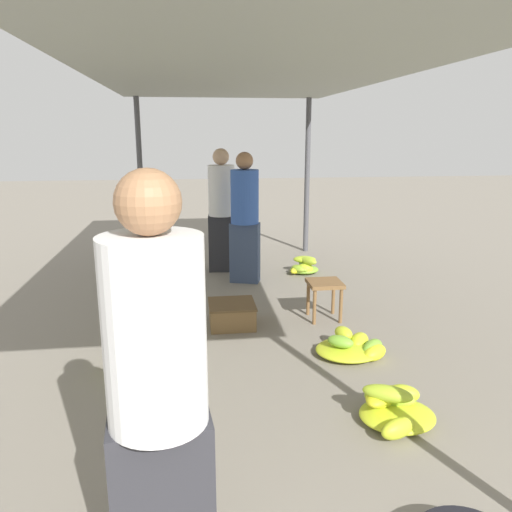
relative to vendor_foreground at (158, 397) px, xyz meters
name	(u,v)px	position (x,y,z in m)	size (l,w,h in m)	color
canopy_post_back_left	(141,179)	(-0.60, 6.03, 0.28)	(0.08, 0.08, 2.39)	#4C4C51
canopy_post_back_right	(307,177)	(1.97, 6.03, 0.28)	(0.08, 0.08, 2.39)	#4C4C51
canopy_tarp	(250,69)	(0.69, 2.83, 1.50)	(2.97, 6.79, 0.04)	#9EA399
vendor_foreground	(158,397)	(0.00, 0.00, 0.00)	(0.41, 0.41, 1.76)	#2D2D33
stool	(325,289)	(1.47, 3.01, -0.59)	(0.34, 0.34, 0.40)	brown
banana_pile_left_0	(161,278)	(-0.27, 4.53, -0.85)	(0.70, 0.61, 0.21)	#73B237
banana_pile_left_1	(152,330)	(-0.25, 2.71, -0.83)	(0.49, 0.49, 0.24)	yellow
banana_pile_left_2	(134,352)	(-0.35, 2.16, -0.78)	(0.45, 0.39, 0.35)	#CBD628
banana_pile_right_0	(393,407)	(1.43, 1.12, -0.81)	(0.52, 0.56, 0.28)	#BBCF2B
banana_pile_right_1	(354,347)	(1.50, 2.14, -0.84)	(0.63, 0.51, 0.20)	#BFD12A
banana_pile_right_2	(304,267)	(1.65, 4.70, -0.82)	(0.44, 0.45, 0.24)	#BACF2B
crate_near	(232,314)	(0.52, 2.96, -0.80)	(0.46, 0.46, 0.23)	brown
shopper_walking_mid	(245,216)	(0.81, 4.45, -0.06)	(0.44, 0.44, 1.65)	#384766
shopper_walking_far	(222,209)	(0.56, 5.01, -0.04)	(0.39, 0.38, 1.67)	#2D2D33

